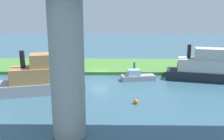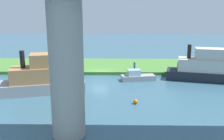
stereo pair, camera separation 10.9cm
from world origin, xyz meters
TOP-DOWN VIEW (x-y plane):
  - ground_plane at (0.00, 0.00)m, footprint 160.00×160.00m
  - grassy_bank at (0.00, -6.00)m, footprint 80.00×12.00m
  - bridge_pylon at (1.21, 19.58)m, footprint 2.62×2.62m
  - person_on_bank at (-5.54, -2.06)m, footprint 0.44×0.44m
  - mooring_post at (5.17, -0.87)m, footprint 0.20×0.20m
  - skiff_small at (-15.46, 2.61)m, footprint 10.59×5.79m
  - motorboat_white at (6.28, 8.60)m, footprint 10.84×5.95m
  - houseboat_blue at (-5.57, 2.94)m, footprint 5.08×2.52m
  - marker_buoy at (-4.66, 12.56)m, footprint 0.50×0.50m

SIDE VIEW (x-z plane):
  - ground_plane at x=0.00m, z-range 0.00..0.00m
  - grassy_bank at x=0.00m, z-range 0.00..0.50m
  - marker_buoy at x=-4.66m, z-range 0.00..0.50m
  - houseboat_blue at x=-5.57m, z-range -0.23..1.39m
  - mooring_post at x=5.17m, z-range 0.50..1.45m
  - person_on_bank at x=-5.54m, z-range 0.51..1.90m
  - skiff_small at x=-15.46m, z-range -0.67..4.48m
  - motorboat_white at x=6.28m, z-range -0.68..4.58m
  - bridge_pylon at x=1.21m, z-range 0.00..10.83m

